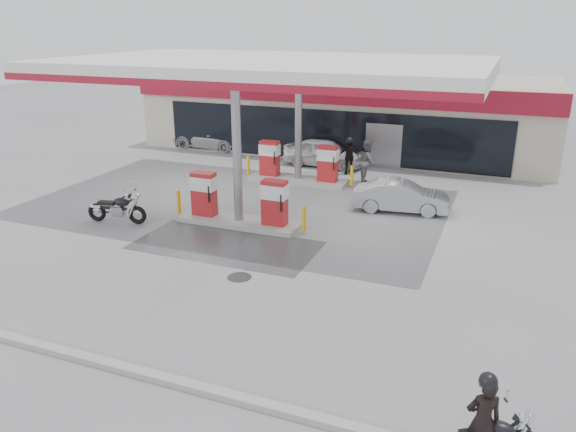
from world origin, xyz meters
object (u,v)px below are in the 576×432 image
at_px(pump_island_far, 298,167).
at_px(parked_car_left, 209,137).
at_px(parked_motorcycle, 118,209).
at_px(pump_island_near, 239,205).
at_px(attendant, 367,161).
at_px(hatchback_silver, 401,196).
at_px(biker_main, 483,421).
at_px(parked_car_right, 490,156).
at_px(sedan_white, 324,153).
at_px(biker_walking, 349,157).

bearing_deg(pump_island_far, parked_car_left, 146.88).
bearing_deg(parked_car_left, parked_motorcycle, -164.72).
bearing_deg(parked_car_left, pump_island_near, -144.97).
distance_m(attendant, hatchback_silver, 4.07).
distance_m(pump_island_near, hatchback_silver, 6.28).
bearing_deg(biker_main, parked_car_left, -73.55).
xyz_separation_m(attendant, parked_car_right, (4.97, 5.00, -0.39)).
height_order(biker_main, parked_motorcycle, biker_main).
relative_size(pump_island_far, sedan_white, 1.26).
bearing_deg(pump_island_near, attendant, 67.23).
xyz_separation_m(pump_island_near, parked_motorcycle, (-4.13, -1.50, -0.19)).
xyz_separation_m(pump_island_far, sedan_white, (0.17, 3.20, -0.02)).
height_order(parked_motorcycle, sedan_white, sedan_white).
xyz_separation_m(pump_island_near, sedan_white, (0.17, 9.20, -0.02)).
xyz_separation_m(parked_motorcycle, biker_walking, (5.87, 9.70, 0.32)).
relative_size(pump_island_near, sedan_white, 1.26).
bearing_deg(hatchback_silver, pump_island_far, 57.24).
relative_size(pump_island_near, parked_car_right, 1.19).
relative_size(pump_island_far, parked_motorcycle, 2.28).
height_order(pump_island_far, parked_motorcycle, pump_island_far).
height_order(pump_island_far, parked_car_right, pump_island_far).
relative_size(parked_car_left, biker_walking, 2.66).
xyz_separation_m(parked_motorcycle, parked_car_left, (-3.11, 12.22, 0.13)).
relative_size(parked_motorcycle, parked_car_right, 0.52).
xyz_separation_m(hatchback_silver, parked_car_right, (2.77, 8.40, 0.00)).
bearing_deg(pump_island_far, biker_walking, 51.70).
distance_m(parked_motorcycle, attendant, 11.06).
relative_size(parked_motorcycle, biker_walking, 1.35).
bearing_deg(pump_island_near, parked_car_right, 56.61).
xyz_separation_m(pump_island_near, attendant, (2.94, 7.00, 0.28)).
bearing_deg(hatchback_silver, sedan_white, 33.83).
bearing_deg(biker_main, hatchback_silver, -96.33).
distance_m(attendant, parked_car_left, 10.85).
height_order(hatchback_silver, biker_walking, biker_walking).
bearing_deg(pump_island_far, hatchback_silver, -25.02).
relative_size(parked_motorcycle, parked_car_left, 0.51).
bearing_deg(biker_walking, pump_island_near, -107.73).
height_order(attendant, biker_walking, attendant).
bearing_deg(pump_island_near, sedan_white, 88.91).
xyz_separation_m(pump_island_near, parked_car_right, (7.91, 12.00, -0.11)).
distance_m(parked_motorcycle, parked_car_right, 18.09).
relative_size(pump_island_near, biker_walking, 3.08).
relative_size(parked_motorcycle, hatchback_silver, 0.63).
height_order(hatchback_silver, parked_car_left, parked_car_left).
height_order(pump_island_near, pump_island_far, same).
bearing_deg(parked_car_right, sedan_white, 109.11).
bearing_deg(parked_motorcycle, sedan_white, 57.55).
bearing_deg(parked_car_left, pump_island_far, -122.12).
xyz_separation_m(pump_island_far, parked_motorcycle, (-4.13, -7.50, -0.19)).
bearing_deg(sedan_white, parked_car_left, 79.92).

